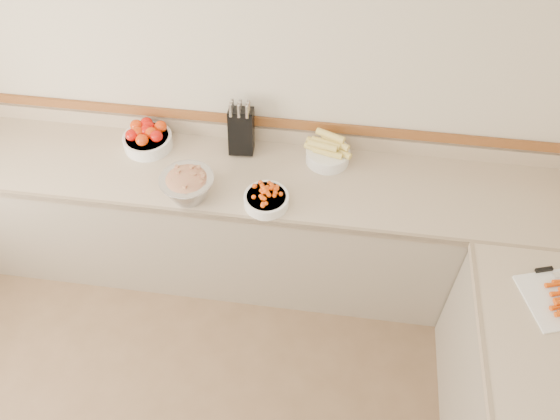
# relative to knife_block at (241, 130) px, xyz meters

# --- Properties ---
(back_wall) EXTENTS (4.00, 0.00, 4.00)m
(back_wall) POSITION_rel_knife_block_xyz_m (-0.04, 0.10, 0.26)
(back_wall) COLOR beige
(back_wall) RESTS_ON ground_plane
(counter_back) EXTENTS (4.00, 0.65, 1.08)m
(counter_back) POSITION_rel_knife_block_xyz_m (-0.04, -0.22, -0.59)
(counter_back) COLOR tan
(counter_back) RESTS_ON ground_plane
(knife_block) EXTENTS (0.16, 0.19, 0.35)m
(knife_block) POSITION_rel_knife_block_xyz_m (0.00, 0.00, 0.00)
(knife_block) COLOR black
(knife_block) RESTS_ON counter_back
(tomato_bowl) EXTENTS (0.30, 0.30, 0.15)m
(tomato_bowl) POSITION_rel_knife_block_xyz_m (-0.57, -0.06, -0.08)
(tomato_bowl) COLOR white
(tomato_bowl) RESTS_ON counter_back
(cherry_tomato_bowl) EXTENTS (0.25, 0.25, 0.13)m
(cherry_tomato_bowl) POSITION_rel_knife_block_xyz_m (0.21, -0.43, -0.10)
(cherry_tomato_bowl) COLOR white
(cherry_tomato_bowl) RESTS_ON counter_back
(corn_bowl) EXTENTS (0.29, 0.26, 0.19)m
(corn_bowl) POSITION_rel_knife_block_xyz_m (0.52, -0.03, -0.08)
(corn_bowl) COLOR white
(corn_bowl) RESTS_ON counter_back
(rhubarb_bowl) EXTENTS (0.30, 0.30, 0.17)m
(rhubarb_bowl) POSITION_rel_knife_block_xyz_m (-0.22, -0.43, -0.06)
(rhubarb_bowl) COLOR #B2B2BA
(rhubarb_bowl) RESTS_ON counter_back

